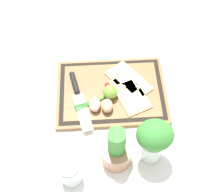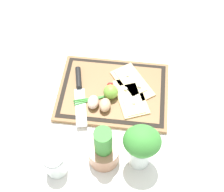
{
  "view_description": "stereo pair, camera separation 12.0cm",
  "coord_description": "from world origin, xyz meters",
  "px_view_note": "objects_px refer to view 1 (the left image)",
  "views": [
    {
      "loc": [
        0.04,
        0.71,
        1.03
      ],
      "look_at": [
        0.0,
        0.04,
        0.04
      ],
      "focal_mm": 50.0,
      "sensor_mm": 36.0,
      "label": 1
    },
    {
      "loc": [
        -0.08,
        0.71,
        1.03
      ],
      "look_at": [
        0.0,
        0.04,
        0.04
      ],
      "focal_mm": 50.0,
      "sensor_mm": 36.0,
      "label": 2
    }
  ],
  "objects_px": {
    "herb_pot": "(118,150)",
    "herb_glass": "(154,139)",
    "lime": "(110,92)",
    "egg_pink": "(95,105)",
    "pizza_slice_far": "(130,94)",
    "sauce_jar": "(71,172)",
    "cherry_tomato_red": "(108,86)",
    "pizza_slice_near": "(128,80)",
    "knife": "(77,91)",
    "egg_brown": "(107,106)"
  },
  "relations": [
    {
      "from": "knife",
      "to": "cherry_tomato_red",
      "type": "relative_size",
      "value": 10.44
    },
    {
      "from": "knife",
      "to": "herb_pot",
      "type": "xyz_separation_m",
      "value": [
        -0.14,
        0.28,
        0.04
      ]
    },
    {
      "from": "pizza_slice_far",
      "to": "lime",
      "type": "xyz_separation_m",
      "value": [
        0.08,
        -0.0,
        0.02
      ]
    },
    {
      "from": "knife",
      "to": "egg_brown",
      "type": "distance_m",
      "value": 0.14
    },
    {
      "from": "pizza_slice_near",
      "to": "egg_pink",
      "type": "xyz_separation_m",
      "value": [
        0.14,
        0.12,
        0.02
      ]
    },
    {
      "from": "pizza_slice_far",
      "to": "egg_brown",
      "type": "relative_size",
      "value": 3.58
    },
    {
      "from": "pizza_slice_far",
      "to": "knife",
      "type": "bearing_deg",
      "value": -7.35
    },
    {
      "from": "knife",
      "to": "sauce_jar",
      "type": "xyz_separation_m",
      "value": [
        0.02,
        0.34,
        0.02
      ]
    },
    {
      "from": "knife",
      "to": "cherry_tomato_red",
      "type": "xyz_separation_m",
      "value": [
        -0.12,
        -0.01,
        0.0
      ]
    },
    {
      "from": "egg_pink",
      "to": "lime",
      "type": "distance_m",
      "value": 0.08
    },
    {
      "from": "herb_pot",
      "to": "sauce_jar",
      "type": "relative_size",
      "value": 1.75
    },
    {
      "from": "lime",
      "to": "herb_glass",
      "type": "height_order",
      "value": "herb_glass"
    },
    {
      "from": "pizza_slice_near",
      "to": "knife",
      "type": "xyz_separation_m",
      "value": [
        0.21,
        0.04,
        0.0
      ]
    },
    {
      "from": "pizza_slice_far",
      "to": "egg_pink",
      "type": "bearing_deg",
      "value": 19.47
    },
    {
      "from": "egg_pink",
      "to": "lime",
      "type": "height_order",
      "value": "lime"
    },
    {
      "from": "herb_glass",
      "to": "cherry_tomato_red",
      "type": "bearing_deg",
      "value": -64.4
    },
    {
      "from": "pizza_slice_far",
      "to": "sauce_jar",
      "type": "xyz_separation_m",
      "value": [
        0.23,
        0.31,
        0.02
      ]
    },
    {
      "from": "knife",
      "to": "herb_glass",
      "type": "relative_size",
      "value": 1.36
    },
    {
      "from": "knife",
      "to": "sauce_jar",
      "type": "height_order",
      "value": "sauce_jar"
    },
    {
      "from": "pizza_slice_near",
      "to": "herb_pot",
      "type": "xyz_separation_m",
      "value": [
        0.07,
        0.32,
        0.04
      ]
    },
    {
      "from": "pizza_slice_far",
      "to": "herb_glass",
      "type": "distance_m",
      "value": 0.26
    },
    {
      "from": "lime",
      "to": "pizza_slice_near",
      "type": "bearing_deg",
      "value": -137.59
    },
    {
      "from": "pizza_slice_far",
      "to": "pizza_slice_near",
      "type": "bearing_deg",
      "value": -88.41
    },
    {
      "from": "cherry_tomato_red",
      "to": "egg_pink",
      "type": "bearing_deg",
      "value": 59.28
    },
    {
      "from": "lime",
      "to": "herb_glass",
      "type": "bearing_deg",
      "value": 117.87
    },
    {
      "from": "egg_brown",
      "to": "cherry_tomato_red",
      "type": "distance_m",
      "value": 0.1
    },
    {
      "from": "pizza_slice_near",
      "to": "lime",
      "type": "xyz_separation_m",
      "value": [
        0.08,
        0.07,
        0.02
      ]
    },
    {
      "from": "cherry_tomato_red",
      "to": "egg_brown",
      "type": "bearing_deg",
      "value": 85.43
    },
    {
      "from": "egg_pink",
      "to": "herb_glass",
      "type": "distance_m",
      "value": 0.28
    },
    {
      "from": "herb_pot",
      "to": "herb_glass",
      "type": "xyz_separation_m",
      "value": [
        -0.12,
        -0.01,
        0.05
      ]
    },
    {
      "from": "pizza_slice_far",
      "to": "egg_brown",
      "type": "distance_m",
      "value": 0.11
    },
    {
      "from": "lime",
      "to": "egg_pink",
      "type": "bearing_deg",
      "value": 39.13
    },
    {
      "from": "lime",
      "to": "herb_glass",
      "type": "xyz_separation_m",
      "value": [
        -0.13,
        0.24,
        0.07
      ]
    },
    {
      "from": "sauce_jar",
      "to": "herb_glass",
      "type": "bearing_deg",
      "value": -166.24
    },
    {
      "from": "sauce_jar",
      "to": "pizza_slice_near",
      "type": "bearing_deg",
      "value": -120.59
    },
    {
      "from": "egg_pink",
      "to": "herb_glass",
      "type": "xyz_separation_m",
      "value": [
        -0.19,
        0.19,
        0.08
      ]
    },
    {
      "from": "cherry_tomato_red",
      "to": "herb_glass",
      "type": "distance_m",
      "value": 0.33
    },
    {
      "from": "sauce_jar",
      "to": "herb_glass",
      "type": "height_order",
      "value": "herb_glass"
    },
    {
      "from": "egg_brown",
      "to": "herb_glass",
      "type": "height_order",
      "value": "herb_glass"
    },
    {
      "from": "egg_pink",
      "to": "cherry_tomato_red",
      "type": "height_order",
      "value": "egg_pink"
    },
    {
      "from": "knife",
      "to": "herb_pot",
      "type": "bearing_deg",
      "value": 116.82
    },
    {
      "from": "knife",
      "to": "egg_pink",
      "type": "height_order",
      "value": "egg_pink"
    },
    {
      "from": "herb_pot",
      "to": "sauce_jar",
      "type": "xyz_separation_m",
      "value": [
        0.16,
        0.06,
        -0.02
      ]
    },
    {
      "from": "herb_pot",
      "to": "pizza_slice_far",
      "type": "bearing_deg",
      "value": -105.37
    },
    {
      "from": "egg_brown",
      "to": "cherry_tomato_red",
      "type": "height_order",
      "value": "egg_brown"
    },
    {
      "from": "sauce_jar",
      "to": "lime",
      "type": "bearing_deg",
      "value": -115.49
    },
    {
      "from": "sauce_jar",
      "to": "herb_pot",
      "type": "bearing_deg",
      "value": -159.34
    },
    {
      "from": "pizza_slice_near",
      "to": "herb_pot",
      "type": "relative_size",
      "value": 1.13
    },
    {
      "from": "egg_pink",
      "to": "cherry_tomato_red",
      "type": "xyz_separation_m",
      "value": [
        -0.05,
        -0.09,
        -0.01
      ]
    },
    {
      "from": "pizza_slice_near",
      "to": "knife",
      "type": "distance_m",
      "value": 0.21
    }
  ]
}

